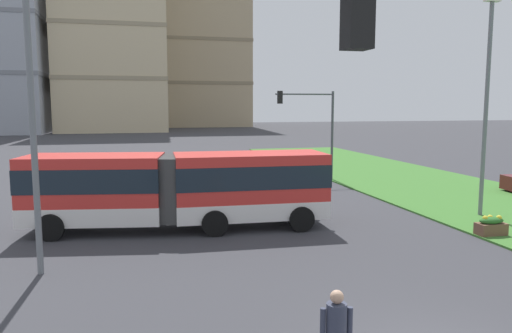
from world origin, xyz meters
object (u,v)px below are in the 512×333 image
traffic_light_far_right (314,119)px  apartment_tower_westcentre (111,32)px  traffic_light_near_left (98,165)px  car_silver_hatch (130,175)px  pedestrian_crossing (336,331)px  articulated_bus (179,188)px  apartment_tower_centre (199,24)px  streetlight_median (487,99)px  streetlight_left (32,111)px  flower_planter_2 (491,226)px

traffic_light_far_right → apartment_tower_westcentre: apartment_tower_westcentre is taller
traffic_light_near_left → traffic_light_far_right: (11.55, 25.00, -0.33)m
traffic_light_near_left → car_silver_hatch: bearing=90.0°
car_silver_hatch → pedestrian_crossing: size_ratio=2.59×
pedestrian_crossing → traffic_light_far_right: (7.88, 22.33, 3.02)m
articulated_bus → apartment_tower_centre: (13.55, 97.91, 22.04)m
car_silver_hatch → traffic_light_far_right: (11.54, -0.25, 3.26)m
streetlight_median → apartment_tower_centre: 100.61m
articulated_bus → apartment_tower_westcentre: (-5.51, 79.76, 16.97)m
articulated_bus → apartment_tower_centre: 101.27m
articulated_bus → pedestrian_crossing: 11.92m
pedestrian_crossing → streetlight_left: size_ratio=0.20×
apartment_tower_centre → flower_planter_2: bearing=-91.3°
articulated_bus → streetlight_left: bearing=-135.7°
car_silver_hatch → flower_planter_2: size_ratio=4.09×
articulated_bus → car_silver_hatch: (-1.98, 10.79, -0.90)m
pedestrian_crossing → car_silver_hatch: bearing=99.2°
car_silver_hatch → traffic_light_far_right: size_ratio=0.77×
traffic_light_near_left → apartment_tower_centre: size_ratio=0.13×
flower_planter_2 → car_silver_hatch: bearing=131.9°
flower_planter_2 → streetlight_median: size_ratio=0.12×
flower_planter_2 → apartment_tower_westcentre: (-16.76, 83.75, 18.20)m
pedestrian_crossing → apartment_tower_centre: (11.88, 109.69, 22.69)m
traffic_light_far_right → apartment_tower_centre: (4.00, 87.36, 19.67)m
streetlight_left → streetlight_median: streetlight_median is taller
streetlight_left → car_silver_hatch: bearing=80.8°
traffic_light_near_left → traffic_light_far_right: bearing=65.2°
pedestrian_crossing → apartment_tower_westcentre: size_ratio=0.05×
traffic_light_near_left → streetlight_median: size_ratio=0.67×
streetlight_left → apartment_tower_centre: size_ratio=0.18×
articulated_bus → apartment_tower_westcentre: bearing=93.9°
traffic_light_far_right → streetlight_median: (3.60, -11.52, 1.16)m
car_silver_hatch → traffic_light_far_right: traffic_light_far_right is taller
pedestrian_crossing → streetlight_median: bearing=43.3°
articulated_bus → pedestrian_crossing: size_ratio=6.91×
apartment_tower_westcentre → traffic_light_far_right: bearing=-77.7°
articulated_bus → flower_planter_2: size_ratio=10.93×
pedestrian_crossing → apartment_tower_westcentre: apartment_tower_westcentre is taller
traffic_light_near_left → apartment_tower_centre: (15.54, 112.36, 19.34)m
car_silver_hatch → apartment_tower_centre: (15.53, 87.11, 22.94)m
car_silver_hatch → streetlight_left: streetlight_left is taller
car_silver_hatch → streetlight_left: size_ratio=0.52×
apartment_tower_centre → traffic_light_far_right: bearing=-92.6°
flower_planter_2 → apartment_tower_centre: bearing=88.7°
pedestrian_crossing → traffic_light_far_right: traffic_light_far_right is taller
car_silver_hatch → apartment_tower_centre: 91.41m
car_silver_hatch → articulated_bus: bearing=-79.6°
apartment_tower_westcentre → apartment_tower_centre: bearing=43.6°
streetlight_median → flower_planter_2: bearing=-122.3°
car_silver_hatch → pedestrian_crossing: pedestrian_crossing is taller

